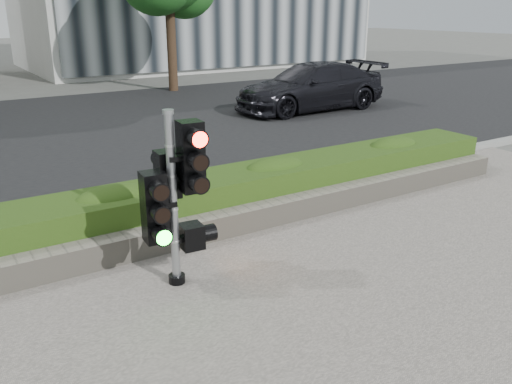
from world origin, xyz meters
TOP-DOWN VIEW (x-y plane):
  - ground at (0.00, 0.00)m, footprint 120.00×120.00m
  - road at (0.00, 10.00)m, footprint 60.00×13.00m
  - curb at (0.00, 3.15)m, footprint 60.00×0.25m
  - stone_wall at (0.00, 1.90)m, footprint 12.00×0.32m
  - hedge at (0.00, 2.55)m, footprint 12.00×1.00m
  - traffic_signal at (-0.98, 0.98)m, footprint 0.73×0.55m
  - car_dark at (7.44, 9.26)m, footprint 5.07×2.06m

SIDE VIEW (x-z plane):
  - ground at x=0.00m, z-range 0.00..0.00m
  - road at x=0.00m, z-range 0.00..0.02m
  - curb at x=0.00m, z-range 0.00..0.12m
  - stone_wall at x=0.00m, z-range 0.03..0.37m
  - hedge at x=0.00m, z-range 0.03..0.71m
  - car_dark at x=7.44m, z-range 0.02..1.49m
  - traffic_signal at x=-0.98m, z-range 0.14..2.22m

